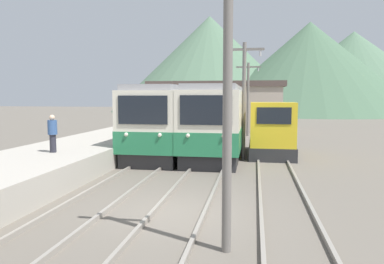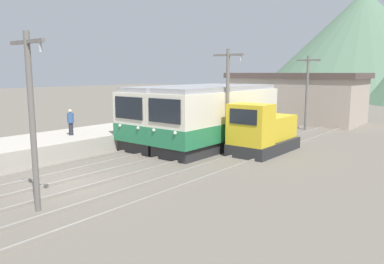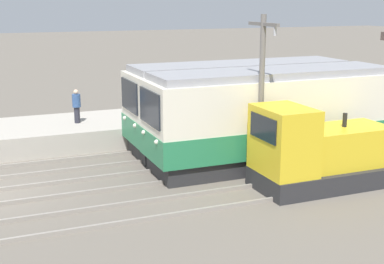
# 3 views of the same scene
# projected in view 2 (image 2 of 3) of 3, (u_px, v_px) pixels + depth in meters

# --- Properties ---
(ground_plane) EXTENTS (200.00, 200.00, 0.00)m
(ground_plane) POSITION_uv_depth(u_px,v_px,m) (71.00, 185.00, 15.84)
(ground_plane) COLOR #665E54
(platform_left) EXTENTS (4.50, 54.00, 0.99)m
(platform_left) POSITION_uv_depth(u_px,v_px,m) (1.00, 154.00, 19.62)
(platform_left) COLOR #ADA599
(platform_left) RESTS_ON ground
(track_left) EXTENTS (1.54, 60.00, 0.14)m
(track_left) POSITION_uv_depth(u_px,v_px,m) (39.00, 173.00, 17.43)
(track_left) COLOR gray
(track_left) RESTS_ON ground
(track_center) EXTENTS (1.54, 60.00, 0.14)m
(track_center) POSITION_uv_depth(u_px,v_px,m) (74.00, 184.00, 15.71)
(track_center) COLOR gray
(track_center) RESTS_ON ground
(track_right) EXTENTS (1.54, 60.00, 0.14)m
(track_right) POSITION_uv_depth(u_px,v_px,m) (121.00, 199.00, 13.86)
(track_right) COLOR gray
(track_right) RESTS_ON ground
(commuter_train_left) EXTENTS (2.84, 10.30, 3.86)m
(commuter_train_left) POSITION_uv_depth(u_px,v_px,m) (185.00, 116.00, 25.45)
(commuter_train_left) COLOR #28282B
(commuter_train_left) RESTS_ON ground
(commuter_train_center) EXTENTS (2.84, 10.47, 3.87)m
(commuter_train_center) POSITION_uv_depth(u_px,v_px,m) (220.00, 119.00, 23.77)
(commuter_train_center) COLOR #28282B
(commuter_train_center) RESTS_ON ground
(shunting_locomotive) EXTENTS (2.40, 5.07, 3.00)m
(shunting_locomotive) POSITION_uv_depth(u_px,v_px,m) (262.00, 133.00, 22.07)
(shunting_locomotive) COLOR #28282B
(shunting_locomotive) RESTS_ON ground
(catenary_mast_near) EXTENTS (2.00, 0.20, 6.05)m
(catenary_mast_near) POSITION_uv_depth(u_px,v_px,m) (32.00, 115.00, 12.39)
(catenary_mast_near) COLOR slate
(catenary_mast_near) RESTS_ON ground
(catenary_mast_mid) EXTENTS (2.00, 0.20, 6.05)m
(catenary_mast_mid) POSITION_uv_depth(u_px,v_px,m) (228.00, 97.00, 21.50)
(catenary_mast_mid) COLOR slate
(catenary_mast_mid) RESTS_ON ground
(catenary_mast_far) EXTENTS (2.00, 0.20, 6.05)m
(catenary_mast_far) POSITION_uv_depth(u_px,v_px,m) (307.00, 90.00, 30.60)
(catenary_mast_far) COLOR slate
(catenary_mast_far) RESTS_ON ground
(person_on_platform) EXTENTS (0.38, 0.38, 1.57)m
(person_on_platform) POSITION_uv_depth(u_px,v_px,m) (71.00, 121.00, 22.40)
(person_on_platform) COLOR #282833
(person_on_platform) RESTS_ON platform_left
(station_building) EXTENTS (12.60, 6.30, 4.67)m
(station_building) POSITION_uv_depth(u_px,v_px,m) (295.00, 97.00, 36.34)
(station_building) COLOR #AD9E8E
(station_building) RESTS_ON ground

